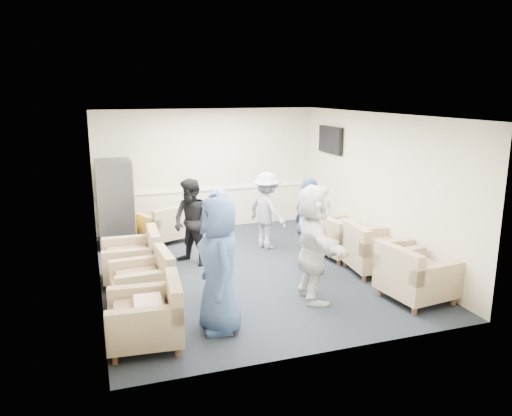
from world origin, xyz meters
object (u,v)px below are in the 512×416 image
object	(u,v)px
armchair_right_midfar	(341,240)
armchair_left_near	(150,318)
person_mid_right	(308,226)
vending_machine	(115,203)
armchair_right_near	(414,277)
armchair_corner	(164,227)
person_back_right	(267,211)
person_back_left	(192,222)
person_front_right	(314,243)
armchair_right_midnear	(372,252)
person_front_left	(219,265)
armchair_right_far	(333,232)
armchair_left_mid	(146,282)
armchair_left_far	(135,260)
person_mid_left	(218,245)

from	to	relation	value
armchair_right_midfar	armchair_left_near	bearing A→B (deg)	112.64
armchair_right_midfar	person_mid_right	xyz separation A→B (m)	(-0.90, -0.49, 0.49)
vending_machine	armchair_right_near	bearing A→B (deg)	-46.90
armchair_corner	armchair_left_near	bearing A→B (deg)	55.89
vending_machine	person_back_right	xyz separation A→B (m)	(2.83, -1.14, -0.11)
vending_machine	person_back_left	xyz separation A→B (m)	(1.23, -1.64, -0.09)
vending_machine	person_front_right	distance (m)	4.59
person_back_left	person_back_right	size ratio (longest dim) A/B	1.03
armchair_right_near	person_back_right	distance (m)	3.40
vending_machine	armchair_right_midnear	bearing A→B (deg)	-36.65
armchair_left_near	person_back_left	size ratio (longest dim) A/B	0.61
armchair_corner	person_front_left	bearing A→B (deg)	68.17
armchair_right_far	armchair_corner	bearing A→B (deg)	70.10
person_back_left	armchair_right_far	bearing A→B (deg)	55.47
armchair_corner	person_back_right	bearing A→B (deg)	127.74
armchair_left_mid	person_back_right	world-z (taller)	person_back_right
armchair_left_far	vending_machine	distance (m)	2.19
armchair_right_midfar	armchair_right_midnear	bearing A→B (deg)	-178.98
person_back_right	person_front_right	size ratio (longest dim) A/B	0.86
armchair_right_midnear	armchair_right_far	xyz separation A→B (m)	(0.03, 1.52, -0.07)
armchair_right_near	person_front_left	distance (m)	3.02
armchair_right_far	vending_machine	world-z (taller)	vending_machine
armchair_right_midfar	person_front_left	distance (m)	3.62
armchair_right_midfar	person_mid_left	world-z (taller)	person_mid_left
vending_machine	person_back_left	size ratio (longest dim) A/B	1.11
armchair_right_midfar	armchair_right_near	bearing A→B (deg)	174.46
armchair_right_midnear	person_mid_right	world-z (taller)	person_mid_right
armchair_left_far	armchair_left_mid	bearing A→B (deg)	5.51
person_front_left	person_mid_right	size ratio (longest dim) A/B	1.09
armchair_right_far	person_back_left	xyz separation A→B (m)	(-2.88, -0.12, 0.48)
person_front_right	person_back_left	bearing A→B (deg)	40.22
armchair_left_mid	armchair_right_midfar	world-z (taller)	armchair_right_midfar
armchair_corner	person_mid_left	distance (m)	3.18
armchair_right_midnear	person_back_left	size ratio (longest dim) A/B	0.64
armchair_right_far	armchair_right_midfar	bearing A→B (deg)	170.35
armchair_right_midnear	person_front_left	xyz separation A→B (m)	(-3.03, -1.23, 0.53)
armchair_left_mid	armchair_right_midnear	world-z (taller)	armchair_right_midnear
person_front_left	person_back_left	size ratio (longest dim) A/B	1.15
person_mid_left	armchair_corner	bearing A→B (deg)	167.60
armchair_corner	vending_machine	distance (m)	1.09
armchair_left_mid	vending_machine	bearing A→B (deg)	-179.91
armchair_left_far	armchair_right_far	distance (m)	4.00
armchair_right_near	person_back_right	bearing A→B (deg)	13.86
armchair_right_midfar	vending_machine	world-z (taller)	vending_machine
armchair_right_far	person_back_left	distance (m)	2.92
armchair_left_near	person_mid_right	distance (m)	3.43
armchair_left_mid	person_mid_right	xyz separation A→B (m)	(2.82, 0.48, 0.49)
armchair_left_far	person_back_left	xyz separation A→B (m)	(1.07, 0.49, 0.42)
armchair_right_far	person_front_right	world-z (taller)	person_front_right
armchair_left_far	person_mid_left	size ratio (longest dim) A/B	0.56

